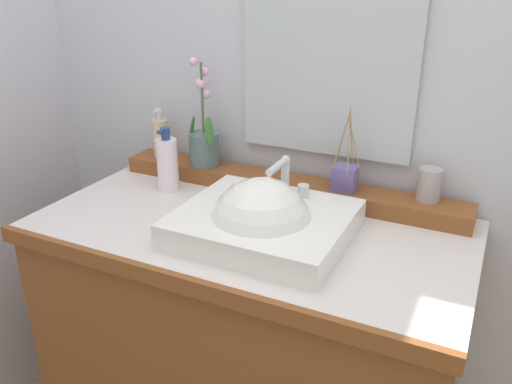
{
  "coord_description": "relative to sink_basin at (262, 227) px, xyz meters",
  "views": [
    {
      "loc": [
        0.59,
        -1.16,
        1.52
      ],
      "look_at": [
        0.03,
        -0.01,
        0.98
      ],
      "focal_mm": 36.67,
      "sensor_mm": 36.0,
      "label": 1
    }
  ],
  "objects": [
    {
      "name": "tumbler_cup",
      "position": [
        0.36,
        0.32,
        0.07
      ],
      "size": [
        0.07,
        0.07,
        0.09
      ],
      "primitive_type": "cylinder",
      "color": "#A29A99",
      "rests_on": "back_ledge"
    },
    {
      "name": "wall_back",
      "position": [
        -0.07,
        0.48,
        0.33
      ],
      "size": [
        2.69,
        0.2,
        2.47
      ],
      "primitive_type": "cube",
      "color": "silver",
      "rests_on": "ground"
    },
    {
      "name": "soap_bar",
      "position": [
        -0.12,
        0.12,
        0.05
      ],
      "size": [
        0.07,
        0.04,
        0.02
      ],
      "primitive_type": "ellipsoid",
      "color": "beige",
      "rests_on": "sink_basin"
    },
    {
      "name": "reed_diffuser",
      "position": [
        0.13,
        0.3,
        0.06
      ],
      "size": [
        0.09,
        0.09,
        0.25
      ],
      "color": "#675A9C",
      "rests_on": "back_ledge"
    },
    {
      "name": "soap_dispenser",
      "position": [
        -0.54,
        0.31,
        0.09
      ],
      "size": [
        0.05,
        0.06,
        0.17
      ],
      "color": "beige",
      "rests_on": "back_ledge"
    },
    {
      "name": "lotion_bottle",
      "position": [
        -0.41,
        0.17,
        0.06
      ],
      "size": [
        0.07,
        0.07,
        0.21
      ],
      "color": "white",
      "rests_on": "vanity_cabinet"
    },
    {
      "name": "vanity_cabinet",
      "position": [
        -0.07,
        0.06,
        -0.47
      ],
      "size": [
        1.2,
        0.64,
        0.88
      ],
      "color": "brown",
      "rests_on": "ground"
    },
    {
      "name": "back_ledge",
      "position": [
        -0.07,
        0.3,
        -0.01
      ],
      "size": [
        1.13,
        0.12,
        0.05
      ],
      "primitive_type": "cube",
      "color": "brown",
      "rests_on": "vanity_cabinet"
    },
    {
      "name": "sink_basin",
      "position": [
        0.0,
        0.0,
        0.0
      ],
      "size": [
        0.44,
        0.39,
        0.29
      ],
      "color": "white",
      "rests_on": "vanity_cabinet"
    },
    {
      "name": "mirror",
      "position": [
        0.03,
        0.37,
        0.37
      ],
      "size": [
        0.53,
        0.02,
        0.54
      ],
      "primitive_type": "cube",
      "color": "silver"
    },
    {
      "name": "potted_plant",
      "position": [
        -0.36,
        0.3,
        0.1
      ],
      "size": [
        0.11,
        0.1,
        0.35
      ],
      "color": "slate",
      "rests_on": "back_ledge"
    }
  ]
}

